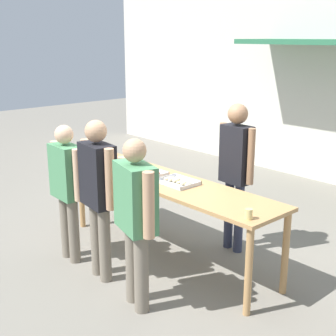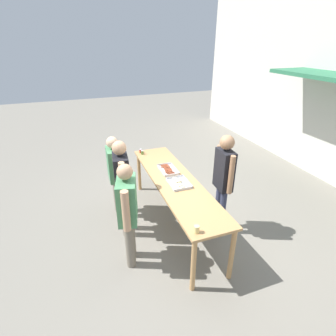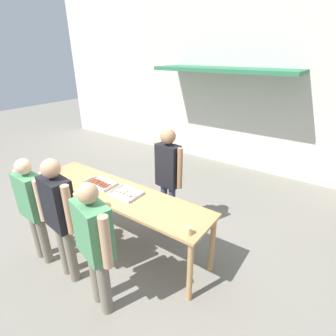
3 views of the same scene
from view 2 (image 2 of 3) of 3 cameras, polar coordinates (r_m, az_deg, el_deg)
The scene contains 11 objects.
ground_plane at distance 4.95m, azimuth 1.38°, elevation -11.91°, with size 24.00×24.00×0.00m, color slate.
serving_table at distance 4.49m, azimuth 1.50°, elevation -3.72°, with size 2.94×0.70×0.91m.
food_tray_sausages at distance 4.75m, azimuth -0.03°, elevation -0.36°, with size 0.47×0.28×0.04m.
food_tray_buns at distance 4.31m, azimuth 2.38°, elevation -3.25°, with size 0.42×0.32×0.06m.
condiment_jar_mustard at distance 5.51m, azimuth -5.95°, elevation 3.71°, with size 0.06×0.06×0.08m.
condiment_jar_ketchup at distance 5.44m, azimuth -5.64°, elevation 3.41°, with size 0.06×0.06×0.08m.
beer_cup at distance 3.32m, azimuth 6.23°, elevation -13.09°, with size 0.07×0.07×0.10m.
person_server_behind_table at distance 4.32m, azimuth 12.01°, elevation -1.64°, with size 0.52×0.23×1.76m.
person_customer_holding_hotdog at distance 4.81m, azimuth -11.50°, elevation -0.52°, with size 0.59×0.24×1.57m.
person_customer_with_cup at distance 3.70m, azimuth -8.76°, elevation -8.64°, with size 0.64×0.36×1.63m.
person_customer_waiting_in_line at distance 4.26m, azimuth -9.97°, elevation -2.85°, with size 0.60×0.27×1.70m.
Camera 2 is at (3.60, -1.44, 3.07)m, focal length 28.00 mm.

